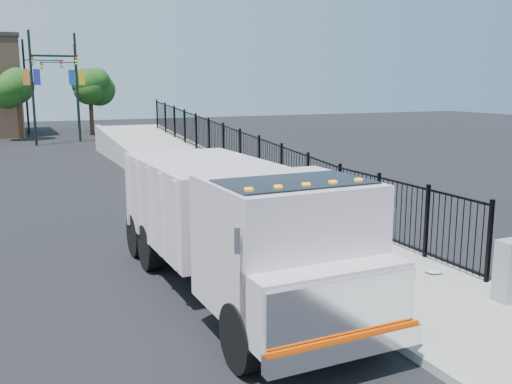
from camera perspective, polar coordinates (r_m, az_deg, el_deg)
name	(u,v)px	position (r m, az deg, el deg)	size (l,w,h in m)	color
ground	(300,281)	(13.08, 4.43, -8.90)	(120.00, 120.00, 0.00)	black
sidewalk	(428,296)	(12.57, 16.78, -9.89)	(3.55, 12.00, 0.12)	#9E998E
curb	(350,310)	(11.46, 9.33, -11.52)	(0.30, 12.00, 0.16)	#ADAAA3
ramp	(182,174)	(28.31, -7.40, 1.82)	(3.95, 24.00, 1.70)	#9E998E
iron_fence	(240,164)	(24.93, -1.62, 2.77)	(0.10, 28.00, 1.80)	black
truck	(236,222)	(11.68, -1.97, -3.01)	(2.89, 8.43, 2.87)	black
worker	(366,242)	(12.57, 10.94, -4.95)	(0.67, 0.44, 1.83)	#5C0F04
utility_cabinet	(510,271)	(12.49, 24.09, -7.21)	(0.55, 0.40, 1.25)	gray
debris	(433,271)	(13.82, 17.30, -7.53)	(0.40, 0.40, 0.10)	silver
light_pole_0	(37,83)	(43.50, -21.08, 10.10)	(3.78, 0.22, 8.00)	black
light_pole_1	(73,83)	(45.34, -17.85, 10.31)	(3.78, 0.22, 8.00)	black
light_pole_2	(29,83)	(53.21, -21.73, 10.07)	(3.78, 0.22, 8.00)	black
light_pole_3	(73,83)	(58.44, -17.82, 10.33)	(3.78, 0.22, 8.00)	black
tree_0	(18,89)	(47.44, -22.72, 9.50)	(2.73, 2.73, 5.36)	#382314
tree_1	(90,88)	(51.16, -16.27, 9.93)	(2.57, 2.57, 5.28)	#382314
tree_2	(2,88)	(57.17, -24.04, 9.51)	(2.98, 2.98, 5.49)	#382314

